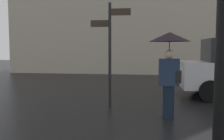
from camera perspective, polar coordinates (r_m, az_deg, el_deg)
The scene contains 2 objects.
pedestrian_with_umbrella at distance 6.03m, azimuth 12.60°, elevation 3.76°, with size 0.94×0.94×2.00m.
street_signpost at distance 6.98m, azimuth -0.43°, elevation 5.64°, with size 1.08×0.08×2.84m.
Camera 1 is at (-0.64, -2.48, 1.64)m, focal length 41.40 mm.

